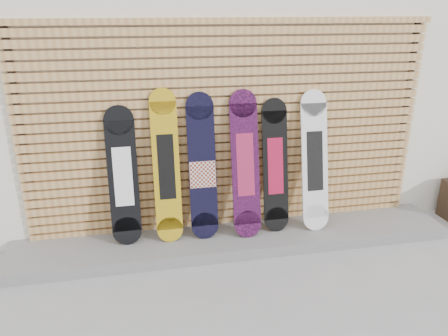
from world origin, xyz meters
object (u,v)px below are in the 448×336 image
(snowboard_2, at_px, (202,168))
(snowboard_0, at_px, (123,177))
(snowboard_3, at_px, (245,165))
(snowboard_4, at_px, (275,166))
(snowboard_5, at_px, (315,161))
(snowboard_1, at_px, (166,167))

(snowboard_2, bearing_deg, snowboard_0, 178.67)
(snowboard_2, height_order, snowboard_3, snowboard_3)
(snowboard_3, bearing_deg, snowboard_2, 176.07)
(snowboard_4, distance_m, snowboard_5, 0.43)
(snowboard_1, distance_m, snowboard_4, 1.14)
(snowboard_3, relative_size, snowboard_5, 1.02)
(snowboard_1, distance_m, snowboard_5, 1.56)
(snowboard_1, xyz_separation_m, snowboard_4, (1.14, -0.00, -0.07))
(snowboard_0, bearing_deg, snowboard_5, -1.33)
(snowboard_2, bearing_deg, snowboard_4, 0.27)
(snowboard_5, bearing_deg, snowboard_0, 178.67)
(snowboard_2, relative_size, snowboard_5, 1.01)
(snowboard_0, bearing_deg, snowboard_2, -1.33)
(snowboard_0, relative_size, snowboard_5, 0.94)
(snowboard_0, xyz_separation_m, snowboard_1, (0.43, -0.01, 0.08))
(snowboard_2, distance_m, snowboard_4, 0.78)
(snowboard_2, distance_m, snowboard_3, 0.44)
(snowboard_1, bearing_deg, snowboard_2, -0.77)
(snowboard_1, xyz_separation_m, snowboard_3, (0.80, -0.04, -0.02))
(snowboard_4, bearing_deg, snowboard_1, 179.94)
(snowboard_0, bearing_deg, snowboard_4, -0.54)
(snowboard_0, distance_m, snowboard_5, 1.99)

